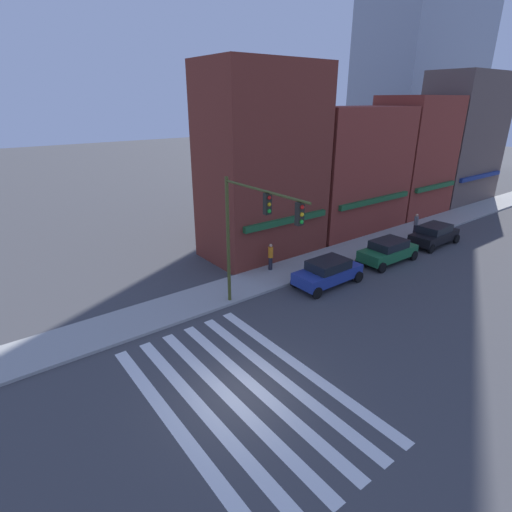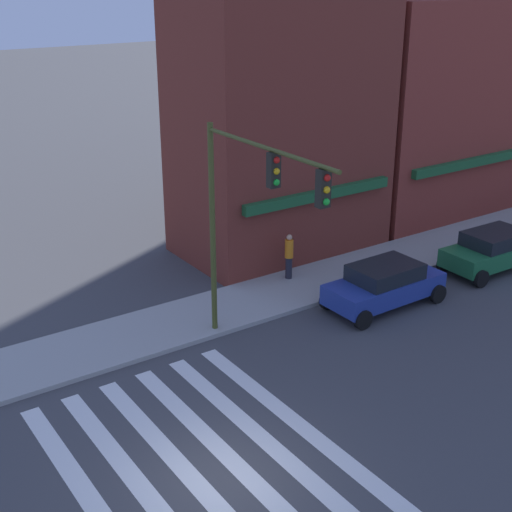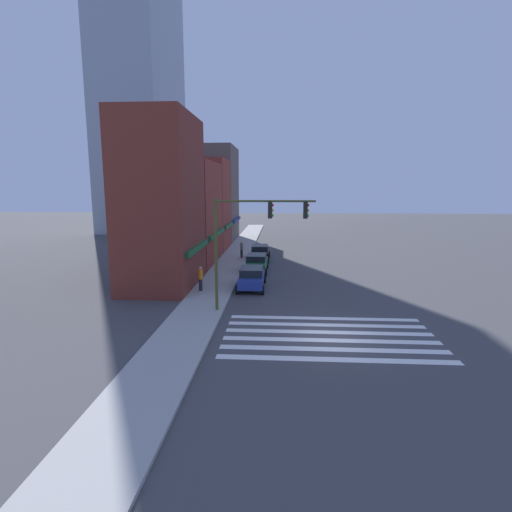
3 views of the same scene
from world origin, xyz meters
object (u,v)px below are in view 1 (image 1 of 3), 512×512
object	(u,v)px
sedan_black	(434,234)
pedestrian_orange_vest	(271,256)
traffic_signal	(252,223)
sedan_blue	(328,272)
sedan_green	(388,251)
pedestrian_grey_coat	(416,224)

from	to	relation	value
sedan_black	pedestrian_orange_vest	world-z (taller)	pedestrian_orange_vest
traffic_signal	sedan_blue	xyz separation A→B (m)	(5.96, 0.38, -4.21)
sedan_blue	sedan_green	bearing A→B (deg)	-0.55
sedan_black	pedestrian_grey_coat	world-z (taller)	pedestrian_grey_coat
traffic_signal	sedan_green	size ratio (longest dim) A/B	1.56
sedan_green	sedan_black	size ratio (longest dim) A/B	1.00
pedestrian_orange_vest	sedan_green	bearing A→B (deg)	-24.01
sedan_black	pedestrian_grey_coat	xyz separation A→B (m)	(0.61, 1.99, 0.23)
pedestrian_orange_vest	traffic_signal	bearing A→B (deg)	-136.47
sedan_green	pedestrian_orange_vest	bearing A→B (deg)	155.43
sedan_black	pedestrian_orange_vest	size ratio (longest dim) A/B	2.51
sedan_green	sedan_blue	bearing A→B (deg)	-178.79
sedan_blue	traffic_signal	bearing A→B (deg)	-176.90
traffic_signal	sedan_green	bearing A→B (deg)	1.83
sedan_green	sedan_black	world-z (taller)	same
sedan_green	sedan_black	distance (m)	5.81
sedan_black	pedestrian_grey_coat	bearing A→B (deg)	71.27
sedan_green	pedestrian_orange_vest	world-z (taller)	pedestrian_orange_vest
traffic_signal	sedan_green	xyz separation A→B (m)	(11.90, 0.38, -4.21)
sedan_blue	pedestrian_orange_vest	distance (m)	3.91
sedan_green	traffic_signal	bearing A→B (deg)	-176.96
sedan_black	pedestrian_grey_coat	size ratio (longest dim) A/B	2.51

